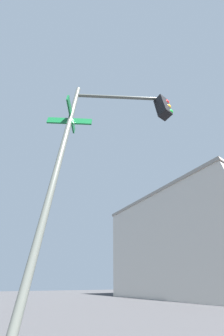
% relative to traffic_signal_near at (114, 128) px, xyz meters
% --- Properties ---
extents(traffic_signal_near, '(1.90, 2.87, 6.25)m').
position_rel_traffic_signal_near_xyz_m(traffic_signal_near, '(0.00, 0.00, 0.00)').
color(traffic_signal_near, '#474C47').
rests_on(traffic_signal_near, ground_plane).
extents(building_stucco, '(19.67, 20.68, 11.81)m').
position_rel_traffic_signal_near_xyz_m(building_stucco, '(-11.68, 24.51, 1.51)').
color(building_stucco, '#BCB7AD').
rests_on(building_stucco, ground_plane).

